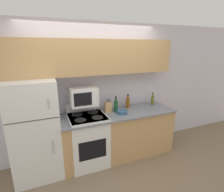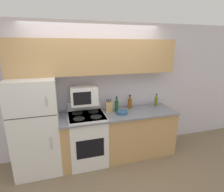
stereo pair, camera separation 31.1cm
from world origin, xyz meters
name	(u,v)px [view 2 (the right image)]	position (x,y,z in m)	size (l,w,h in m)	color
ground_plane	(105,168)	(0.00, 0.00, 0.00)	(12.00, 12.00, 0.00)	#7F6B51
wall_back	(96,91)	(0.00, 0.69, 1.27)	(8.00, 0.05, 2.55)	silver
lower_cabinets	(119,135)	(0.37, 0.31, 0.45)	(2.18, 0.65, 0.91)	tan
refrigerator	(36,126)	(-1.09, 0.33, 0.82)	(0.73, 0.68, 1.63)	white
upper_cabinets	(97,57)	(0.00, 0.49, 1.93)	(2.92, 0.34, 0.60)	tan
stove	(88,138)	(-0.25, 0.30, 0.48)	(0.65, 0.64, 1.10)	white
microwave	(84,96)	(-0.27, 0.42, 1.26)	(0.47, 0.34, 0.32)	white
knife_block	(109,107)	(0.19, 0.41, 1.01)	(0.12, 0.08, 0.26)	tan
bowl	(122,112)	(0.40, 0.24, 0.94)	(0.20, 0.20, 0.06)	#335B84
bottle_wine_green	(117,106)	(0.34, 0.38, 1.03)	(0.08, 0.08, 0.30)	#194C23
bottle_whiskey	(130,103)	(0.65, 0.50, 1.02)	(0.08, 0.08, 0.28)	brown
bottle_olive_oil	(156,101)	(1.24, 0.48, 1.01)	(0.06, 0.06, 0.26)	#5B6619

